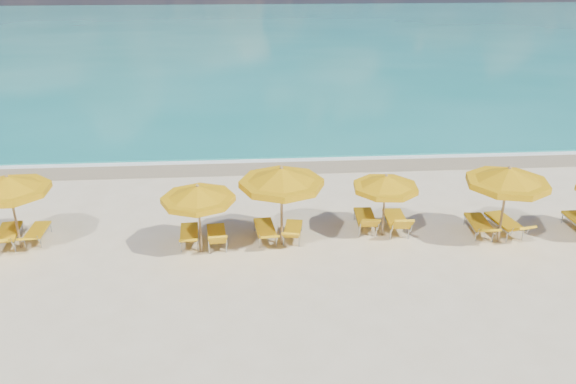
{
  "coord_description": "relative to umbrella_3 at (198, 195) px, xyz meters",
  "views": [
    {
      "loc": [
        -1.24,
        -15.23,
        8.36
      ],
      "look_at": [
        0.0,
        1.5,
        1.2
      ],
      "focal_mm": 35.0,
      "sensor_mm": 36.0,
      "label": 1
    }
  ],
  "objects": [
    {
      "name": "lounger_6_right",
      "position": [
        9.69,
        0.54,
        -1.67
      ],
      "size": [
        0.92,
        1.98,
        0.79
      ],
      "rotation": [
        0.0,
        0.0,
        0.16
      ],
      "color": "#A5A8AD",
      "rests_on": "ground"
    },
    {
      "name": "wet_sand_band",
      "position": [
        2.75,
        7.53,
        -1.9
      ],
      "size": [
        120.0,
        2.6,
        0.01
      ],
      "primitive_type": "cube",
      "color": "tan",
      "rests_on": "ground"
    },
    {
      "name": "foam_line",
      "position": [
        2.75,
        8.33,
        -1.9
      ],
      "size": [
        120.0,
        1.2,
        0.03
      ],
      "primitive_type": "cube",
      "color": "white",
      "rests_on": "ground"
    },
    {
      "name": "umbrella_3",
      "position": [
        0.0,
        0.0,
        0.0
      ],
      "size": [
        2.25,
        2.25,
        2.22
      ],
      "rotation": [
        0.0,
        0.0,
        0.02
      ],
      "color": "#A17E50",
      "rests_on": "ground"
    },
    {
      "name": "umbrella_5",
      "position": [
        5.72,
        0.7,
        -0.11
      ],
      "size": [
        2.58,
        2.58,
        2.1
      ],
      "rotation": [
        0.0,
        0.0,
        0.29
      ],
      "color": "#A17E50",
      "rests_on": "ground"
    },
    {
      "name": "lounger_2_right",
      "position": [
        -5.19,
        1.13,
        -1.7
      ],
      "size": [
        0.57,
        1.66,
        0.6
      ],
      "rotation": [
        0.0,
        0.0,
        0.02
      ],
      "color": "#A5A8AD",
      "rests_on": "ground"
    },
    {
      "name": "lounger_4_left",
      "position": [
        1.96,
        0.68,
        -1.68
      ],
      "size": [
        0.77,
        1.89,
        0.69
      ],
      "rotation": [
        0.0,
        0.0,
        0.1
      ],
      "color": "#A5A8AD",
      "rests_on": "ground"
    },
    {
      "name": "lounger_4_right",
      "position": [
        2.83,
        0.63,
        -1.7
      ],
      "size": [
        0.8,
        1.68,
        0.71
      ],
      "rotation": [
        0.0,
        0.0,
        -0.18
      ],
      "color": "#A5A8AD",
      "rests_on": "ground"
    },
    {
      "name": "lounger_6_left",
      "position": [
        8.84,
        0.55,
        -1.68
      ],
      "size": [
        0.73,
        1.88,
        0.73
      ],
      "rotation": [
        0.0,
        0.0,
        -0.07
      ],
      "color": "#A5A8AD",
      "rests_on": "ground"
    },
    {
      "name": "lounger_2_left",
      "position": [
        -6.0,
        0.92,
        -1.66
      ],
      "size": [
        0.92,
        2.01,
        0.77
      ],
      "rotation": [
        0.0,
        0.0,
        0.16
      ],
      "color": "#A5A8AD",
      "rests_on": "ground"
    },
    {
      "name": "whitecap_far",
      "position": [
        10.75,
        24.13,
        -1.9
      ],
      "size": [
        18.0,
        0.3,
        0.05
      ],
      "primitive_type": "cube",
      "color": "white",
      "rests_on": "ground"
    },
    {
      "name": "lounger_5_left",
      "position": [
        5.26,
        1.18,
        -1.67
      ],
      "size": [
        0.71,
        1.85,
        0.86
      ],
      "rotation": [
        0.0,
        0.0,
        -0.05
      ],
      "color": "#A5A8AD",
      "rests_on": "ground"
    },
    {
      "name": "umbrella_2",
      "position": [
        -5.58,
        0.71,
        0.16
      ],
      "size": [
        3.08,
        3.08,
        2.41
      ],
      "rotation": [
        0.0,
        0.0,
        -0.36
      ],
      "color": "#A17E50",
      "rests_on": "ground"
    },
    {
      "name": "lounger_3_left",
      "position": [
        -0.41,
        0.59,
        -1.69
      ],
      "size": [
        0.69,
        1.76,
        0.69
      ],
      "rotation": [
        0.0,
        0.0,
        0.08
      ],
      "color": "#A5A8AD",
      "rests_on": "ground"
    },
    {
      "name": "lounger_3_right",
      "position": [
        0.45,
        0.41,
        -1.68
      ],
      "size": [
        0.73,
        1.74,
        0.82
      ],
      "rotation": [
        0.0,
        0.0,
        0.09
      ],
      "color": "#A5A8AD",
      "rests_on": "ground"
    },
    {
      "name": "ocean",
      "position": [
        2.75,
        48.13,
        -1.9
      ],
      "size": [
        120.0,
        80.0,
        0.3
      ],
      "primitive_type": "cube",
      "color": "#167E7A",
      "rests_on": "ground"
    },
    {
      "name": "umbrella_6",
      "position": [
        9.25,
        -0.0,
        0.26
      ],
      "size": [
        2.85,
        2.85,
        2.53
      ],
      "rotation": [
        0.0,
        0.0,
        0.15
      ],
      "color": "#A17E50",
      "rests_on": "ground"
    },
    {
      "name": "whitecap_near",
      "position": [
        -3.25,
        17.13,
        -1.9
      ],
      "size": [
        14.0,
        0.36,
        0.05
      ],
      "primitive_type": "cube",
      "color": "white",
      "rests_on": "ground"
    },
    {
      "name": "ground_plane",
      "position": [
        2.75,
        0.13,
        -1.9
      ],
      "size": [
        120.0,
        120.0,
        0.0
      ],
      "primitive_type": "plane",
      "color": "beige"
    },
    {
      "name": "umbrella_4",
      "position": [
        2.46,
        0.31,
        0.32
      ],
      "size": [
        2.59,
        2.59,
        2.6
      ],
      "rotation": [
        0.0,
        0.0,
        0.01
      ],
      "color": "#A17E50",
      "rests_on": "ground"
    },
    {
      "name": "lounger_5_right",
      "position": [
        6.22,
        0.96,
        -1.66
      ],
      "size": [
        0.72,
        1.88,
        0.92
      ],
      "rotation": [
        0.0,
        0.0,
        -0.04
      ],
      "color": "#A5A8AD",
      "rests_on": "ground"
    }
  ]
}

